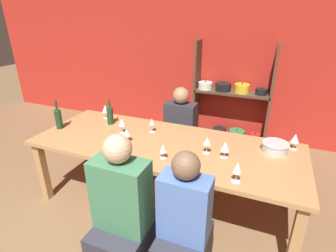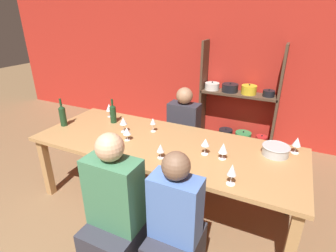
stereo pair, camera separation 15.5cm
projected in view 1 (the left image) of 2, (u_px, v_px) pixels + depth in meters
name	position (u px, v px, depth m)	size (l,w,h in m)	color
wall_back_red	(206.00, 55.00, 4.27)	(8.80, 0.06, 2.70)	red
shelf_unit	(231.00, 106.00, 4.22)	(1.19, 0.30, 1.60)	#4C3828
dining_table	(164.00, 149.00, 2.72)	(2.73, 1.04, 0.75)	#AD7F4C
mixing_bowl	(275.00, 147.00, 2.50)	(0.25, 0.25, 0.09)	#B7BABC
wine_bottle_green	(58.00, 118.00, 2.98)	(0.08, 0.08, 0.33)	#19381E
wine_bottle_dark	(110.00, 114.00, 3.11)	(0.08, 0.08, 0.30)	#19381E
wine_glass_red_a	(225.00, 147.00, 2.39)	(0.08, 0.08, 0.16)	white
wine_glass_white_a	(207.00, 142.00, 2.45)	(0.08, 0.08, 0.16)	white
wine_glass_empty_a	(105.00, 109.00, 3.27)	(0.08, 0.08, 0.17)	white
wine_glass_red_b	(237.00, 168.00, 2.03)	(0.07, 0.07, 0.18)	white
wine_glass_red_c	(122.00, 122.00, 2.86)	(0.08, 0.08, 0.17)	white
wine_glass_red_d	(295.00, 139.00, 2.52)	(0.08, 0.08, 0.16)	white
wine_glass_white_b	(163.00, 149.00, 2.37)	(0.07, 0.07, 0.14)	white
wine_glass_empty_b	(152.00, 122.00, 2.89)	(0.06, 0.06, 0.16)	white
wine_glass_white_c	(127.00, 132.00, 2.68)	(0.08, 0.08, 0.14)	white
person_near_a	(184.00, 238.00, 1.96)	(0.36, 0.45, 1.17)	#2D2D38
person_far_a	(180.00, 138.00, 3.57)	(0.40, 0.50, 1.12)	#2D2D38
person_near_b	(124.00, 226.00, 2.05)	(0.41, 0.52, 1.24)	#2D2D38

